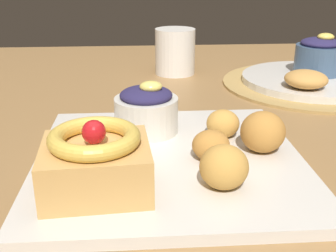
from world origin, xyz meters
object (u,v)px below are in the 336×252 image
object	(u,v)px
cake_slice	(96,161)
fritter_middle	(224,167)
fritter_extra	(211,145)
berry_ramekin	(146,110)
fritter_front	(220,124)
back_pastry	(306,79)
front_plate	(169,160)
fritter_back	(263,132)
back_plate	(312,80)
back_ramekin	(319,56)
coffee_mug	(175,52)

from	to	relation	value
cake_slice	fritter_middle	size ratio (longest dim) A/B	2.25
fritter_extra	berry_ramekin	bearing A→B (deg)	128.40
fritter_front	back_pastry	distance (m)	0.26
front_plate	fritter_back	world-z (taller)	fritter_back
berry_ramekin	fritter_back	distance (m)	0.15
fritter_extra	front_plate	bearing A→B (deg)	165.30
fritter_extra	cake_slice	bearing A→B (deg)	-154.21
front_plate	back_plate	world-z (taller)	back_plate
front_plate	back_pastry	distance (m)	0.34
back_ramekin	fritter_front	bearing A→B (deg)	-130.44
front_plate	fritter_front	xyz separation A→B (m)	(0.07, 0.05, 0.02)
coffee_mug	front_plate	bearing A→B (deg)	-95.80
fritter_back	coffee_mug	distance (m)	0.41
fritter_front	fritter_back	world-z (taller)	fritter_back
coffee_mug	fritter_extra	bearing A→B (deg)	-89.61
berry_ramekin	fritter_extra	distance (m)	0.11
fritter_back	back_plate	bearing A→B (deg)	59.22
berry_ramekin	coffee_mug	xyz separation A→B (m)	(0.07, 0.34, 0.00)
fritter_middle	fritter_back	world-z (taller)	fritter_back
fritter_back	back_pastry	bearing A→B (deg)	58.93
fritter_middle	back_plate	size ratio (longest dim) A/B	0.19
fritter_back	back_ramekin	distance (m)	0.38
fritter_front	fritter_middle	xyz separation A→B (m)	(-0.02, -0.12, 0.00)
fritter_front	fritter_middle	bearing A→B (deg)	-99.19
fritter_front	back_plate	bearing A→B (deg)	49.42
fritter_back	back_plate	distance (m)	0.35
fritter_back	back_plate	size ratio (longest dim) A/B	0.20
fritter_extra	coffee_mug	size ratio (longest dim) A/B	0.46
back_ramekin	back_pastry	xyz separation A→B (m)	(-0.06, -0.09, -0.02)
cake_slice	back_plate	bearing A→B (deg)	46.20
fritter_back	back_plate	world-z (taller)	fritter_back
cake_slice	fritter_extra	bearing A→B (deg)	25.79
cake_slice	fritter_middle	xyz separation A→B (m)	(0.12, -0.00, -0.01)
berry_ramekin	back_pastry	distance (m)	0.31
fritter_back	fritter_extra	size ratio (longest dim) A/B	1.22
fritter_front	back_ramekin	world-z (taller)	back_ramekin
fritter_middle	fritter_extra	xyz separation A→B (m)	(-0.00, 0.06, -0.01)
fritter_middle	back_pastry	world-z (taller)	fritter_middle
cake_slice	fritter_middle	distance (m)	0.12
front_plate	fritter_front	bearing A→B (deg)	36.99
front_plate	berry_ramekin	world-z (taller)	berry_ramekin
coffee_mug	fritter_back	bearing A→B (deg)	-80.92
fritter_middle	back_ramekin	bearing A→B (deg)	57.45
front_plate	berry_ramekin	size ratio (longest dim) A/B	3.69
fritter_back	fritter_front	bearing A→B (deg)	131.56
fritter_extra	back_plate	world-z (taller)	fritter_extra
fritter_back	back_ramekin	world-z (taller)	back_ramekin
fritter_front	cake_slice	bearing A→B (deg)	-139.69
fritter_front	front_plate	bearing A→B (deg)	-143.01
fritter_front	fritter_back	size ratio (longest dim) A/B	0.80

